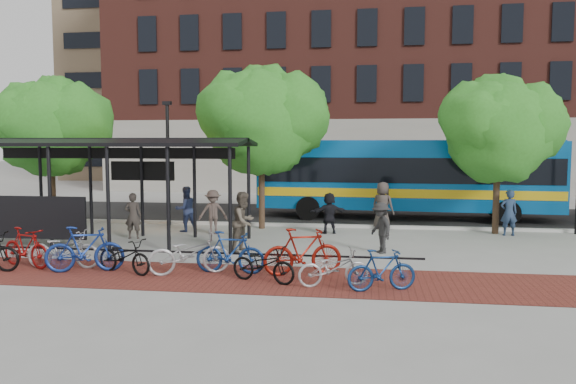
# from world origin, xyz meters

# --- Properties ---
(ground) EXTENTS (160.00, 160.00, 0.00)m
(ground) POSITION_xyz_m (0.00, 0.00, 0.00)
(ground) COLOR #9E9E99
(ground) RESTS_ON ground
(asphalt_street) EXTENTS (160.00, 8.00, 0.01)m
(asphalt_street) POSITION_xyz_m (0.00, 8.00, 0.01)
(asphalt_street) COLOR black
(asphalt_street) RESTS_ON ground
(curb) EXTENTS (160.00, 0.25, 0.12)m
(curb) POSITION_xyz_m (0.00, 4.00, 0.06)
(curb) COLOR #B7B7B2
(curb) RESTS_ON ground
(brick_strip) EXTENTS (24.00, 3.00, 0.01)m
(brick_strip) POSITION_xyz_m (-2.00, -5.00, 0.00)
(brick_strip) COLOR maroon
(brick_strip) RESTS_ON ground
(bike_rack_rail) EXTENTS (12.00, 0.05, 0.95)m
(bike_rack_rail) POSITION_xyz_m (-3.30, -4.10, 0.00)
(bike_rack_rail) COLOR black
(bike_rack_rail) RESTS_ON ground
(building_brick) EXTENTS (55.00, 14.00, 20.00)m
(building_brick) POSITION_xyz_m (10.00, 26.00, 10.00)
(building_brick) COLOR maroon
(building_brick) RESTS_ON ground
(building_tower) EXTENTS (22.00, 22.00, 30.00)m
(building_tower) POSITION_xyz_m (-16.00, 40.00, 15.00)
(building_tower) COLOR #7A664C
(building_tower) RESTS_ON ground
(bus_shelter) EXTENTS (10.60, 3.07, 3.60)m
(bus_shelter) POSITION_xyz_m (-8.13, -0.48, 3.00)
(bus_shelter) COLOR black
(bus_shelter) RESTS_ON ground
(tree_a) EXTENTS (4.90, 4.00, 6.18)m
(tree_a) POSITION_xyz_m (-11.91, 3.35, 4.24)
(tree_a) COLOR #382619
(tree_a) RESTS_ON ground
(tree_b) EXTENTS (5.15, 4.20, 6.47)m
(tree_b) POSITION_xyz_m (-2.90, 3.35, 4.46)
(tree_b) COLOR #382619
(tree_b) RESTS_ON ground
(tree_c) EXTENTS (4.66, 3.80, 5.92)m
(tree_c) POSITION_xyz_m (6.09, 3.35, 4.05)
(tree_c) COLOR #382619
(tree_c) RESTS_ON ground
(lamp_post_left) EXTENTS (0.35, 0.20, 5.12)m
(lamp_post_left) POSITION_xyz_m (-7.00, 3.60, 2.75)
(lamp_post_left) COLOR black
(lamp_post_left) RESTS_ON ground
(bus) EXTENTS (13.26, 3.65, 3.54)m
(bus) POSITION_xyz_m (2.84, 7.17, 2.03)
(bus) COLOR #08559C
(bus) RESTS_ON ground
(bike_1) EXTENTS (1.90, 1.14, 1.11)m
(bike_1) POSITION_xyz_m (-8.08, -4.62, 0.55)
(bike_1) COLOR maroon
(bike_1) RESTS_ON ground
(bike_2) EXTENTS (2.08, 0.87, 1.07)m
(bike_2) POSITION_xyz_m (-6.99, -4.58, 0.53)
(bike_2) COLOR #98989A
(bike_2) RESTS_ON ground
(bike_3) EXTENTS (2.13, 1.18, 1.23)m
(bike_3) POSITION_xyz_m (-6.19, -4.93, 0.62)
(bike_3) COLOR navy
(bike_3) RESTS_ON ground
(bike_4) EXTENTS (1.89, 1.23, 0.94)m
(bike_4) POSITION_xyz_m (-5.08, -4.92, 0.47)
(bike_4) COLOR black
(bike_4) RESTS_ON ground
(bike_6) EXTENTS (2.25, 1.57, 1.12)m
(bike_6) POSITION_xyz_m (-3.37, -4.77, 0.56)
(bike_6) COLOR #959496
(bike_6) RESTS_ON ground
(bike_7) EXTENTS (1.88, 0.59, 1.12)m
(bike_7) POSITION_xyz_m (-2.33, -4.53, 0.56)
(bike_7) COLOR navy
(bike_7) RESTS_ON ground
(bike_8) EXTENTS (1.84, 1.15, 0.91)m
(bike_8) POSITION_xyz_m (-1.30, -5.33, 0.46)
(bike_8) COLOR black
(bike_8) RESTS_ON ground
(bike_9) EXTENTS (2.14, 1.22, 1.24)m
(bike_9) POSITION_xyz_m (-0.43, -4.46, 0.62)
(bike_9) COLOR maroon
(bike_9) RESTS_ON ground
(bike_10) EXTENTS (1.84, 1.14, 0.91)m
(bike_10) POSITION_xyz_m (0.43, -5.46, 0.46)
(bike_10) COLOR #9E9EA0
(bike_10) RESTS_ON ground
(bike_11) EXTENTS (1.71, 0.96, 0.99)m
(bike_11) POSITION_xyz_m (1.56, -5.74, 0.49)
(bike_11) COLOR navy
(bike_11) RESTS_ON ground
(pedestrian_1) EXTENTS (0.65, 0.47, 1.65)m
(pedestrian_1) POSITION_xyz_m (-7.09, 0.23, 0.83)
(pedestrian_1) COLOR #3D3631
(pedestrian_1) RESTS_ON ground
(pedestrian_2) EXTENTS (1.08, 1.06, 1.75)m
(pedestrian_2) POSITION_xyz_m (-5.76, 2.07, 0.88)
(pedestrian_2) COLOR navy
(pedestrian_2) RESTS_ON ground
(pedestrian_3) EXTENTS (1.18, 0.83, 1.66)m
(pedestrian_3) POSITION_xyz_m (-4.55, 1.66, 0.83)
(pedestrian_3) COLOR brown
(pedestrian_3) RESTS_ON ground
(pedestrian_5) EXTENTS (1.52, 0.95, 1.56)m
(pedestrian_5) POSITION_xyz_m (-0.23, 2.40, 0.78)
(pedestrian_5) COLOR black
(pedestrian_5) RESTS_ON ground
(pedestrian_6) EXTENTS (1.09, 0.96, 1.89)m
(pedestrian_6) POSITION_xyz_m (1.79, 3.80, 0.94)
(pedestrian_6) COLOR #3F3732
(pedestrian_6) RESTS_ON ground
(pedestrian_7) EXTENTS (0.66, 0.47, 1.71)m
(pedestrian_7) POSITION_xyz_m (6.37, 2.87, 0.85)
(pedestrian_7) COLOR navy
(pedestrian_7) RESTS_ON ground
(pedestrian_8) EXTENTS (1.02, 1.13, 1.90)m
(pedestrian_8) POSITION_xyz_m (-2.65, -1.50, 0.95)
(pedestrian_8) COLOR brown
(pedestrian_8) RESTS_ON ground
(pedestrian_9) EXTENTS (1.00, 1.18, 1.59)m
(pedestrian_9) POSITION_xyz_m (1.63, -1.17, 0.79)
(pedestrian_9) COLOR #252525
(pedestrian_9) RESTS_ON ground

